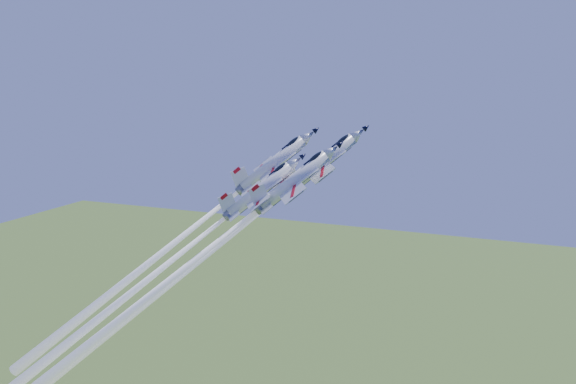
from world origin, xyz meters
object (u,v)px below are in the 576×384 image
at_px(jet_left, 174,243).
at_px(jet_slot, 157,272).
at_px(jet_lead, 202,258).
at_px(jet_right, 169,281).

xyz_separation_m(jet_left, jet_slot, (2.66, -9.61, -2.29)).
bearing_deg(jet_left, jet_slot, -19.34).
distance_m(jet_lead, jet_slot, 7.90).
height_order(jet_lead, jet_left, jet_lead).
relative_size(jet_lead, jet_right, 1.00).
relative_size(jet_lead, jet_left, 1.08).
xyz_separation_m(jet_left, jet_right, (6.05, -11.21, -2.76)).
bearing_deg(jet_slot, jet_right, 29.85).
bearing_deg(jet_lead, jet_right, -53.46).
xyz_separation_m(jet_right, jet_slot, (-3.39, 1.61, 0.47)).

